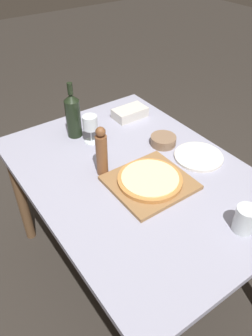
{
  "coord_description": "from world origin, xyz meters",
  "views": [
    {
      "loc": [
        -0.72,
        -0.94,
        1.74
      ],
      "look_at": [
        -0.06,
        -0.0,
        0.82
      ],
      "focal_mm": 35.0,
      "sensor_mm": 36.0,
      "label": 1
    }
  ],
  "objects_px": {
    "pizza": "(150,179)",
    "wine_bottle": "(73,115)",
    "wine_glass": "(90,124)",
    "small_bowl": "(163,140)",
    "pepper_mill": "(102,152)"
  },
  "relations": [
    {
      "from": "pepper_mill",
      "to": "wine_glass",
      "type": "relative_size",
      "value": 1.62
    },
    {
      "from": "wine_bottle",
      "to": "small_bowl",
      "type": "height_order",
      "value": "wine_bottle"
    },
    {
      "from": "pepper_mill",
      "to": "wine_glass",
      "type": "distance_m",
      "value": 0.27
    },
    {
      "from": "pizza",
      "to": "wine_bottle",
      "type": "xyz_separation_m",
      "value": [
        -0.08,
        0.55,
        0.1
      ]
    },
    {
      "from": "wine_bottle",
      "to": "small_bowl",
      "type": "xyz_separation_m",
      "value": [
        0.33,
        -0.34,
        -0.1
      ]
    },
    {
      "from": "pizza",
      "to": "wine_bottle",
      "type": "relative_size",
      "value": 0.96
    },
    {
      "from": "wine_glass",
      "to": "wine_bottle",
      "type": "bearing_deg",
      "value": 110.45
    },
    {
      "from": "pepper_mill",
      "to": "wine_bottle",
      "type": "bearing_deg",
      "value": 82.32
    },
    {
      "from": "pepper_mill",
      "to": "pizza",
      "type": "bearing_deg",
      "value": -55.08
    },
    {
      "from": "pizza",
      "to": "wine_bottle",
      "type": "distance_m",
      "value": 0.57
    },
    {
      "from": "wine_glass",
      "to": "pizza",
      "type": "bearing_deg",
      "value": -84.33
    },
    {
      "from": "pepper_mill",
      "to": "small_bowl",
      "type": "bearing_deg",
      "value": 2.53
    },
    {
      "from": "pizza",
      "to": "wine_glass",
      "type": "bearing_deg",
      "value": 95.67
    },
    {
      "from": "small_bowl",
      "to": "wine_glass",
      "type": "bearing_deg",
      "value": 141.2
    },
    {
      "from": "pepper_mill",
      "to": "wine_glass",
      "type": "height_order",
      "value": "pepper_mill"
    }
  ]
}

